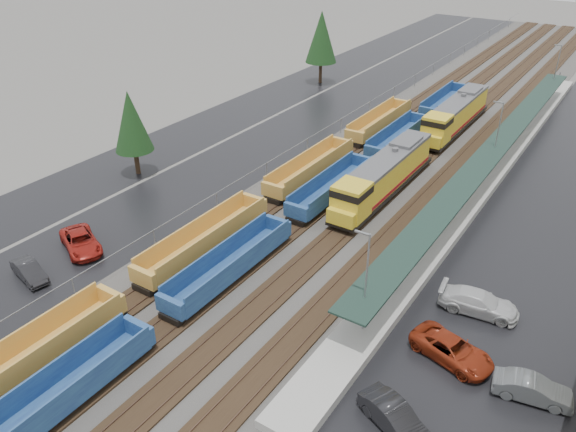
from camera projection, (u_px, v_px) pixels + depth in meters
name	position (u px, v px, depth m)	size (l,w,h in m)	color
ballast_strip	(437.00, 129.00, 71.14)	(20.00, 160.00, 0.08)	#302D2B
trackbed	(437.00, 129.00, 71.08)	(14.60, 160.00, 0.22)	black
west_parking_lot	(333.00, 109.00, 78.31)	(10.00, 160.00, 0.02)	black
west_road	(274.00, 97.00, 83.08)	(9.00, 160.00, 0.02)	black
station_platform	(491.00, 169.00, 58.99)	(3.00, 80.00, 8.00)	#9E9B93
chainlink_fence	(365.00, 108.00, 73.76)	(0.08, 160.04, 2.02)	gray
tree_west_near	(131.00, 121.00, 56.94)	(3.96, 3.96, 9.00)	#332316
tree_west_far	(321.00, 37.00, 85.91)	(4.84, 4.84, 11.00)	#332316
locomotive_lead	(383.00, 177.00, 53.86)	(2.81, 18.51, 4.19)	black
locomotive_trail	(455.00, 115.00, 69.16)	(2.81, 18.51, 4.19)	black
well_string_yellow	(205.00, 240.00, 45.98)	(2.51, 81.36, 2.22)	gold
well_string_blue	(287.00, 222.00, 48.59)	(2.45, 92.94, 2.17)	navy
parked_car_west_b	(29.00, 271.00, 42.87)	(4.10, 1.43, 1.35)	black
parked_car_west_c	(81.00, 242.00, 46.40)	(5.44, 2.51, 1.51)	maroon
parked_car_east_a	(395.00, 418.00, 30.62)	(4.67, 1.63, 1.54)	black
parked_car_east_b	(452.00, 350.00, 35.29)	(5.37, 2.48, 1.49)	maroon
parked_car_east_c	(479.00, 303.00, 39.33)	(5.50, 2.23, 1.59)	silver
parked_car_east_e	(533.00, 389.00, 32.46)	(4.43, 1.55, 1.46)	#5A5D5F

